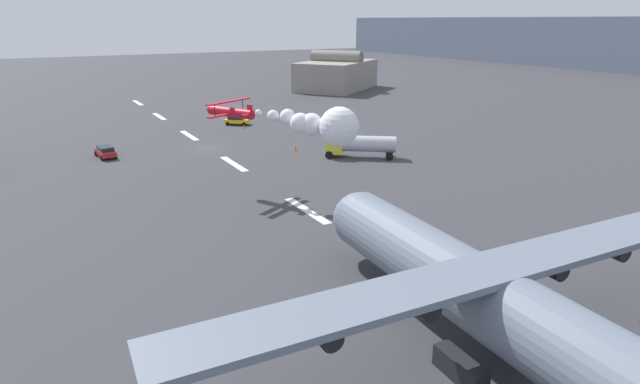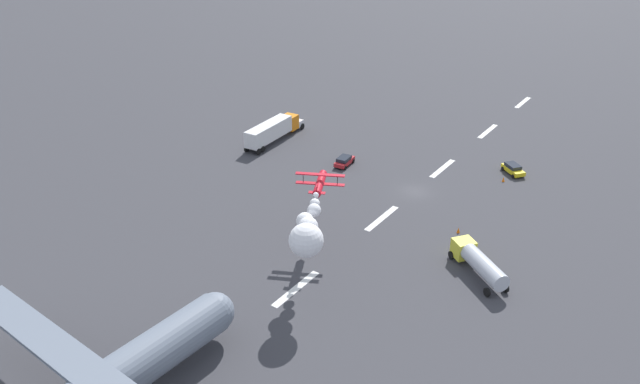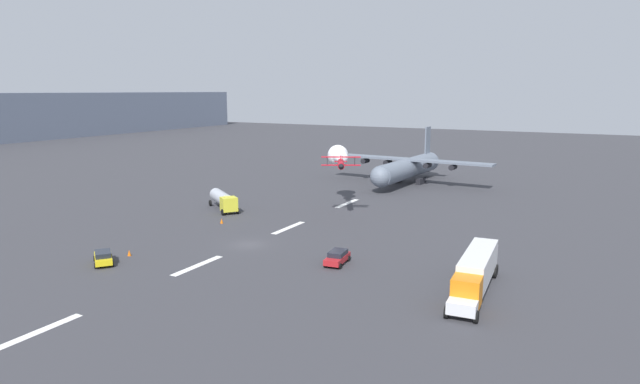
{
  "view_description": "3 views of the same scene",
  "coord_description": "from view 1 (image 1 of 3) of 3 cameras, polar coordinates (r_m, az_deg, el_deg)",
  "views": [
    {
      "loc": [
        70.52,
        -22.15,
        17.44
      ],
      "look_at": [
        31.88,
        0.0,
        2.6
      ],
      "focal_mm": 29.12,
      "sensor_mm": 36.0,
      "label": 1
    },
    {
      "loc": [
        74.0,
        34.45,
        41.54
      ],
      "look_at": [
        19.5,
        -3.54,
        7.13
      ],
      "focal_mm": 34.23,
      "sensor_mm": 36.0,
      "label": 2
    },
    {
      "loc": [
        -55.28,
        -40.18,
        19.44
      ],
      "look_at": [
        14.3,
        -2.7,
        4.73
      ],
      "focal_mm": 30.77,
      "sensor_mm": 36.0,
      "label": 3
    }
  ],
  "objects": [
    {
      "name": "followme_car_yellow",
      "position": [
        74.67,
        -22.52,
        4.14
      ],
      "size": [
        4.42,
        2.43,
        1.52
      ],
      "color": "#B21E23",
      "rests_on": "ground"
    },
    {
      "name": "runway_stripe_4",
      "position": [
        49.9,
        -1.45,
        -2.03
      ],
      "size": [
        8.0,
        0.9,
        0.01
      ],
      "primitive_type": "cube",
      "color": "white",
      "rests_on": "ground"
    },
    {
      "name": "traffic_cone_far",
      "position": [
        72.97,
        -2.7,
        4.88
      ],
      "size": [
        0.44,
        0.44,
        0.75
      ],
      "primitive_type": "cone",
      "color": "orange",
      "rests_on": "ground"
    },
    {
      "name": "ground_plane",
      "position": [
        75.95,
        -12.09,
        4.74
      ],
      "size": [
        440.0,
        440.0,
        0.0
      ],
      "primitive_type": "plane",
      "color": "#38383D",
      "rests_on": "ground"
    },
    {
      "name": "runway_stripe_1",
      "position": [
        103.78,
        -17.24,
        7.94
      ],
      "size": [
        8.0,
        0.9,
        0.01
      ],
      "primitive_type": "cube",
      "color": "white",
      "rests_on": "ground"
    },
    {
      "name": "airport_staff_sedan",
      "position": [
        92.24,
        -9.13,
        7.81
      ],
      "size": [
        4.0,
        4.4,
        1.52
      ],
      "color": "yellow",
      "rests_on": "ground"
    },
    {
      "name": "hangar_building",
      "position": [
        138.94,
        1.83,
        12.82
      ],
      "size": [
        25.29,
        27.54,
        9.89
      ],
      "color": "gray",
      "rests_on": "ground"
    },
    {
      "name": "fuel_tanker_truck",
      "position": [
        69.08,
        4.38,
        5.24
      ],
      "size": [
        7.48,
        8.84,
        2.9
      ],
      "color": "yellow",
      "rests_on": "ground"
    },
    {
      "name": "cargo_transport_plane",
      "position": [
        30.12,
        16.57,
        -10.08
      ],
      "size": [
        28.91,
        35.81,
        11.36
      ],
      "color": "slate",
      "rests_on": "ground"
    },
    {
      "name": "runway_stripe_2",
      "position": [
        85.11,
        -14.17,
        6.05
      ],
      "size": [
        8.0,
        0.9,
        0.01
      ],
      "primitive_type": "cube",
      "color": "white",
      "rests_on": "ground"
    },
    {
      "name": "stunt_biplane_red",
      "position": [
        48.82,
        -0.38,
        7.5
      ],
      "size": [
        16.55,
        10.91,
        3.66
      ],
      "color": "red"
    },
    {
      "name": "runway_stripe_3",
      "position": [
        66.96,
        -9.46,
        3.08
      ],
      "size": [
        8.0,
        0.9,
        0.01
      ],
      "primitive_type": "cube",
      "color": "white",
      "rests_on": "ground"
    },
    {
      "name": "runway_stripe_0",
      "position": [
        122.72,
        -19.38,
        9.23
      ],
      "size": [
        8.0,
        0.9,
        0.01
      ],
      "primitive_type": "cube",
      "color": "white",
      "rests_on": "ground"
    },
    {
      "name": "traffic_cone_near",
      "position": [
        88.94,
        -8.38,
        7.17
      ],
      "size": [
        0.44,
        0.44,
        0.75
      ],
      "primitive_type": "cone",
      "color": "orange",
      "rests_on": "ground"
    }
  ]
}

